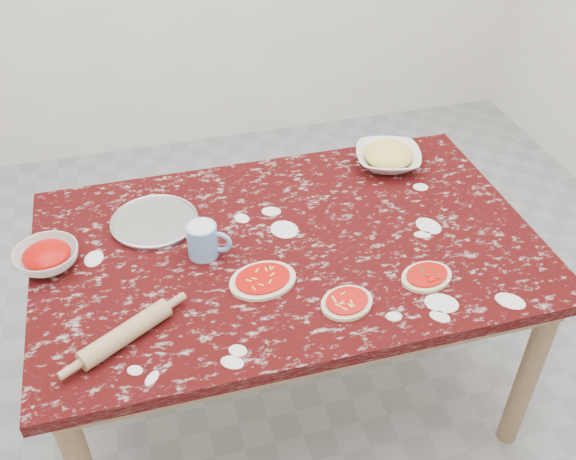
# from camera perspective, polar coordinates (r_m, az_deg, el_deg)

# --- Properties ---
(ground) EXTENTS (4.00, 4.00, 0.00)m
(ground) POSITION_cam_1_polar(r_m,az_deg,el_deg) (2.60, 0.00, -13.90)
(ground) COLOR gray
(worktable) EXTENTS (1.60, 1.00, 0.75)m
(worktable) POSITION_cam_1_polar(r_m,az_deg,el_deg) (2.11, 0.00, -2.82)
(worktable) COLOR #320607
(worktable) RESTS_ON ground
(pizza_tray) EXTENTS (0.34, 0.34, 0.01)m
(pizza_tray) POSITION_cam_1_polar(r_m,az_deg,el_deg) (2.18, -11.81, 0.70)
(pizza_tray) COLOR #B2B2B7
(pizza_tray) RESTS_ON worktable
(sauce_bowl) EXTENTS (0.23, 0.23, 0.06)m
(sauce_bowl) POSITION_cam_1_polar(r_m,az_deg,el_deg) (2.09, -20.66, -2.33)
(sauce_bowl) COLOR white
(sauce_bowl) RESTS_ON worktable
(cheese_bowl) EXTENTS (0.30, 0.30, 0.06)m
(cheese_bowl) POSITION_cam_1_polar(r_m,az_deg,el_deg) (2.44, 8.90, 6.32)
(cheese_bowl) COLOR white
(cheese_bowl) RESTS_ON worktable
(flour_mug) EXTENTS (0.14, 0.10, 0.11)m
(flour_mug) POSITION_cam_1_polar(r_m,az_deg,el_deg) (1.99, -7.52, -0.90)
(flour_mug) COLOR #6D9EE0
(flour_mug) RESTS_ON worktable
(pizza_left) EXTENTS (0.23, 0.19, 0.02)m
(pizza_left) POSITION_cam_1_polar(r_m,az_deg,el_deg) (1.92, -2.26, -4.49)
(pizza_left) COLOR beige
(pizza_left) RESTS_ON worktable
(pizza_mid) EXTENTS (0.19, 0.17, 0.02)m
(pizza_mid) POSITION_cam_1_polar(r_m,az_deg,el_deg) (1.85, 5.26, -6.46)
(pizza_mid) COLOR beige
(pizza_mid) RESTS_ON worktable
(pizza_right) EXTENTS (0.19, 0.16, 0.02)m
(pizza_right) POSITION_cam_1_polar(r_m,az_deg,el_deg) (1.97, 12.25, -4.07)
(pizza_right) COLOR beige
(pizza_right) RESTS_ON worktable
(rolling_pin) EXTENTS (0.26, 0.19, 0.05)m
(rolling_pin) POSITION_cam_1_polar(r_m,az_deg,el_deg) (1.79, -14.27, -8.93)
(rolling_pin) COLOR tan
(rolling_pin) RESTS_ON worktable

